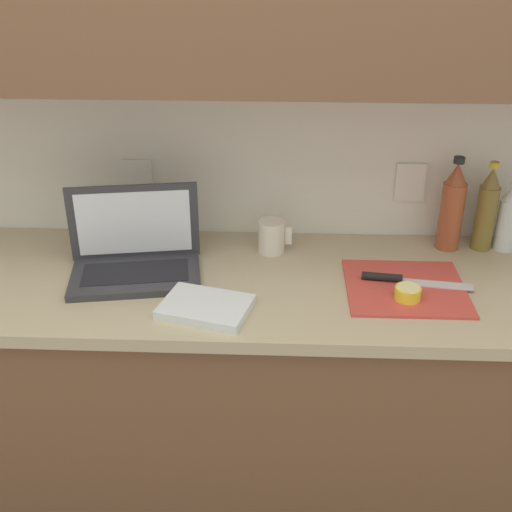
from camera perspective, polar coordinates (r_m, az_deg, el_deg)
ground_plane at (r=2.39m, az=-4.40°, el=-21.64°), size 12.00×12.00×0.00m
wall_back at (r=1.81m, az=-5.37°, el=19.67°), size 5.20×0.38×2.60m
counter_unit at (r=2.06m, az=-5.42°, el=-12.89°), size 2.11×0.61×0.92m
laptop at (r=1.83m, az=-10.70°, el=0.21°), size 0.39×0.28×0.24m
cutting_board at (r=1.78m, az=13.13°, el=-2.75°), size 0.32×0.30×0.01m
knife at (r=1.79m, az=12.44°, el=-2.01°), size 0.30×0.07×0.02m
lemon_half_cut at (r=1.71m, az=13.34°, el=-3.21°), size 0.07×0.07×0.04m
bottle_green_soda at (r=1.99m, az=17.04°, el=4.16°), size 0.07×0.07×0.29m
bottle_oil_tall at (r=2.02m, az=19.80°, el=3.88°), size 0.06×0.06×0.27m
bottle_water_clear at (r=2.05m, az=21.53°, el=3.14°), size 0.07×0.07×0.22m
measuring_cup at (r=1.91m, az=1.43°, el=1.75°), size 0.10×0.08×0.10m
dish_towel at (r=1.64m, az=-4.49°, el=-4.54°), size 0.25×0.21×0.02m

